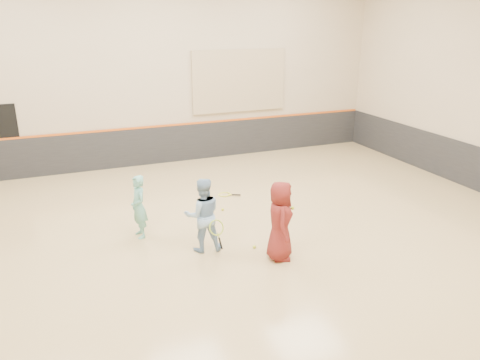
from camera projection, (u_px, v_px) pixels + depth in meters
name	position (u px, v px, depth m)	size (l,w,h in m)	color
room	(221.00, 205.00, 9.64)	(15.04, 12.04, 6.22)	tan
wainscot_back	(158.00, 145.00, 14.94)	(14.90, 0.04, 1.20)	#232326
accent_stripe	(157.00, 126.00, 14.72)	(14.90, 0.03, 0.06)	#D85914
acoustic_panel	(239.00, 81.00, 15.28)	(3.20, 0.08, 2.00)	tan
girl	(139.00, 207.00, 9.88)	(0.50, 0.33, 1.37)	#69B7A8
instructor	(203.00, 215.00, 9.27)	(0.74, 0.58, 1.53)	#84A8CC
young_man	(280.00, 221.00, 8.94)	(0.77, 0.50, 1.58)	maroon
held_racket	(216.00, 228.00, 9.12)	(0.35, 0.35, 0.66)	#9DC12A
spare_racket	(224.00, 193.00, 12.42)	(0.74, 0.74, 0.09)	yellow
ball_under_racket	(254.00, 247.00, 9.55)	(0.07, 0.07, 0.07)	#D1E334
ball_in_hand	(293.00, 208.00, 8.86)	(0.07, 0.07, 0.07)	#BADA32
ball_beside_spare	(223.00, 209.00, 11.41)	(0.07, 0.07, 0.07)	gold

